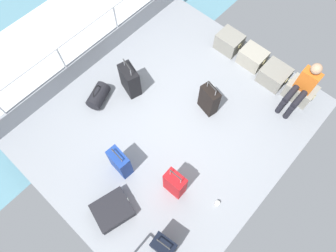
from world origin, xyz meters
The scene contains 17 objects.
ground_plane centered at (0.00, 0.00, -0.03)m, with size 4.40×5.20×0.06m, color gray.
gunwale_port centered at (-2.17, 0.00, 0.23)m, with size 0.06×5.20×0.45m, color gray.
railing_port centered at (-2.17, 0.00, 0.78)m, with size 0.04×4.20×1.02m.
sea_wake centered at (-3.60, 0.00, -0.34)m, with size 12.00×12.00×0.01m.
cargo_crate_0 centered at (-0.30, 2.17, 0.19)m, with size 0.54×0.43×0.39m.
cargo_crate_1 centered at (0.31, 2.19, 0.18)m, with size 0.55×0.42×0.36m.
cargo_crate_2 centered at (0.90, 2.11, 0.18)m, with size 0.56×0.50×0.36m.
cargo_crate_3 centered at (1.49, 2.13, 0.19)m, with size 0.57×0.40×0.37m.
passenger_seated centered at (1.49, 1.95, 0.56)m, with size 0.34×0.66×1.07m.
suitcase_0 centered at (0.93, -0.96, 0.34)m, with size 0.36×0.22×0.88m.
suitcase_1 centered at (0.32, 0.69, 0.32)m, with size 0.42×0.28×0.80m.
suitcase_2 centered at (0.42, -1.95, 0.10)m, with size 0.67×0.72×0.20m.
suitcase_3 centered at (1.44, -1.79, 0.29)m, with size 0.38×0.29×0.72m.
suitcase_4 centered at (-1.10, -0.01, 0.33)m, with size 0.49×0.37×0.84m.
suitcase_5 centered at (-0.02, -1.31, 0.32)m, with size 0.41×0.24×0.73m.
duffel_bag centered at (-1.40, -0.62, 0.15)m, with size 0.45×0.57×0.43m.
paper_cup centered at (1.64, -0.66, 0.05)m, with size 0.08×0.08×0.10m, color white.
Camera 1 is at (1.70, -1.97, 5.24)m, focal length 32.08 mm.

